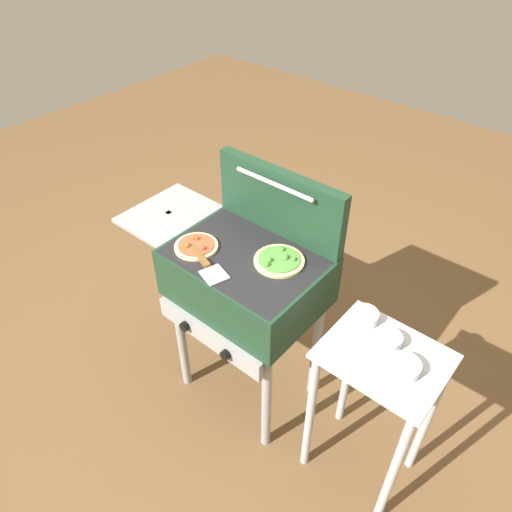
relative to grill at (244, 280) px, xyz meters
The scene contains 10 objects.
ground_plane 0.76m from the grill, 17.39° to the left, with size 8.00×8.00×0.00m, color brown.
grill is the anchor object (origin of this frame).
grill_lid_open 0.37m from the grill, 86.33° to the left, with size 0.63×0.08×0.30m.
pizza_veggie 0.22m from the grill, 20.47° to the left, with size 0.21×0.21×0.04m.
pizza_pepperoni 0.26m from the grill, 151.65° to the right, with size 0.18×0.18×0.03m.
spatula 0.23m from the grill, 115.12° to the right, with size 0.27×0.13×0.02m.
prep_table 0.70m from the grill, ahead, with size 0.44×0.36×0.78m.
topping_bowl_near 0.54m from the grill, 10.85° to the left, with size 0.10×0.10×0.04m.
topping_bowl_far 0.76m from the grill, ahead, with size 0.11×0.11×0.04m.
topping_bowl_middle 0.66m from the grill, ahead, with size 0.09×0.09×0.04m.
Camera 1 is at (1.02, -1.15, 2.16)m, focal length 33.72 mm.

